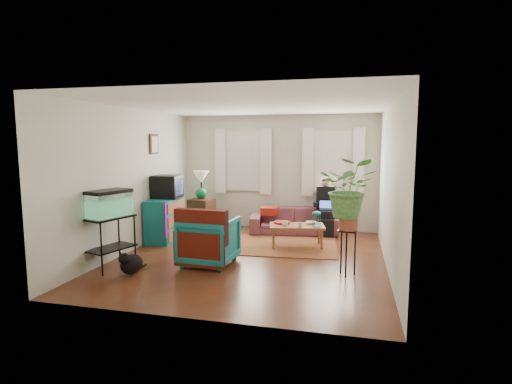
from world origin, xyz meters
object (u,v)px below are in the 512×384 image
(side_table, at_px, (202,214))
(plant_stand, at_px, (347,253))
(sofa, at_px, (294,217))
(armchair, at_px, (209,238))
(aquarium_stand, at_px, (111,243))
(coffee_table, at_px, (297,236))
(dresser, at_px, (165,220))

(side_table, relative_size, plant_stand, 1.01)
(side_table, bearing_deg, sofa, 3.35)
(armchair, xyz_separation_m, plant_stand, (2.21, -0.07, -0.08))
(aquarium_stand, xyz_separation_m, coffee_table, (2.68, 2.00, -0.20))
(armchair, relative_size, coffee_table, 0.83)
(sofa, height_order, plant_stand, sofa)
(side_table, bearing_deg, dresser, -106.48)
(armchair, height_order, coffee_table, armchair)
(sofa, bearing_deg, aquarium_stand, -136.06)
(coffee_table, height_order, plant_stand, plant_stand)
(sofa, height_order, coffee_table, sofa)
(coffee_table, bearing_deg, sofa, 89.88)
(sofa, distance_m, side_table, 2.11)
(aquarium_stand, distance_m, coffee_table, 3.35)
(coffee_table, bearing_deg, plant_stand, -68.27)
(sofa, relative_size, armchair, 2.22)
(dresser, xyz_separation_m, aquarium_stand, (-0.01, -1.86, -0.02))
(dresser, relative_size, coffee_table, 0.94)
(coffee_table, bearing_deg, armchair, -142.88)
(dresser, xyz_separation_m, plant_stand, (3.63, -1.34, -0.08))
(aquarium_stand, bearing_deg, coffee_table, 53.01)
(sofa, bearing_deg, coffee_table, -86.81)
(aquarium_stand, xyz_separation_m, plant_stand, (3.64, 0.53, -0.06))
(side_table, distance_m, coffee_table, 2.54)
(side_table, distance_m, aquarium_stand, 3.03)
(dresser, distance_m, aquarium_stand, 1.86)
(sofa, bearing_deg, armchair, -119.97)
(dresser, height_order, armchair, dresser)
(sofa, distance_m, dresser, 2.76)
(dresser, bearing_deg, sofa, 25.11)
(sofa, relative_size, coffee_table, 1.84)
(aquarium_stand, bearing_deg, armchair, 38.72)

